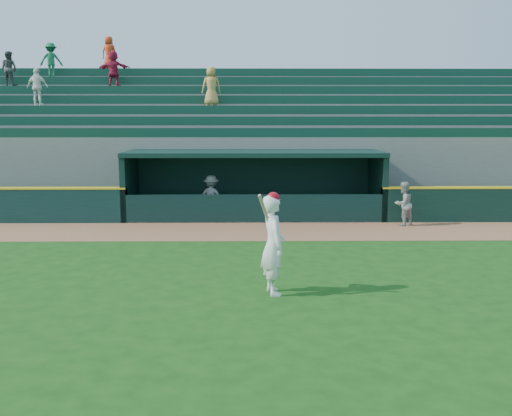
{
  "coord_description": "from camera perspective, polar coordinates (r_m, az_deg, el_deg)",
  "views": [
    {
      "loc": [
        -0.18,
        -13.35,
        3.67
      ],
      "look_at": [
        0.0,
        1.6,
        1.3
      ],
      "focal_mm": 40.0,
      "sensor_mm": 36.0,
      "label": 1
    }
  ],
  "objects": [
    {
      "name": "dugout_player_inside",
      "position": [
        21.08,
        -4.48,
        1.14
      ],
      "size": [
        1.13,
        0.8,
        1.58
      ],
      "primitive_type": "imported",
      "rotation": [
        0.0,
        0.0,
        2.92
      ],
      "color": "#9D9D98",
      "rests_on": "ground"
    },
    {
      "name": "dugout",
      "position": [
        21.48,
        -0.2,
        2.83
      ],
      "size": [
        9.4,
        2.8,
        2.46
      ],
      "color": "slate",
      "rests_on": "ground"
    },
    {
      "name": "warning_track",
      "position": [
        18.61,
        -0.12,
        -2.34
      ],
      "size": [
        40.0,
        3.0,
        0.01
      ],
      "primitive_type": "cube",
      "color": "#935D3B",
      "rests_on": "ground"
    },
    {
      "name": "stands",
      "position": [
        25.95,
        -0.35,
        6.2
      ],
      "size": [
        34.5,
        6.25,
        7.52
      ],
      "color": "slate",
      "rests_on": "ground"
    },
    {
      "name": "ground",
      "position": [
        13.85,
        0.08,
        -6.36
      ],
      "size": [
        120.0,
        120.0,
        0.0
      ],
      "primitive_type": "plane",
      "color": "#174411",
      "rests_on": "ground"
    },
    {
      "name": "dugout_player_front",
      "position": [
        20.15,
        14.52,
        0.41
      ],
      "size": [
        0.93,
        0.88,
        1.51
      ],
      "primitive_type": "imported",
      "rotation": [
        0.0,
        0.0,
        3.7
      ],
      "color": "#9C9C97",
      "rests_on": "ground"
    },
    {
      "name": "batter_at_plate",
      "position": [
        11.92,
        1.72,
        -3.58
      ],
      "size": [
        0.66,
        0.88,
        2.18
      ],
      "color": "white",
      "rests_on": "ground"
    }
  ]
}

